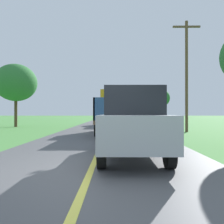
{
  "coord_description": "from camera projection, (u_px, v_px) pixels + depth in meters",
  "views": [
    {
      "loc": [
        0.51,
        -5.0,
        1.35
      ],
      "look_at": [
        0.37,
        8.71,
        1.4
      ],
      "focal_mm": 35.4,
      "sensor_mm": 36.0,
      "label": 1
    }
  ],
  "objects": [
    {
      "name": "ground_plane",
      "position": [
        92.0,
        172.0,
        5.0
      ],
      "size": [
        200.0,
        200.0,
        0.0
      ],
      "primitive_type": "plane",
      "color": "#47843D"
    },
    {
      "name": "road_surface",
      "position": [
        92.0,
        170.0,
        5.0
      ],
      "size": [
        6.4,
        120.0,
        0.08
      ],
      "primitive_type": "cube",
      "color": "#4C4C4F",
      "rests_on": "ground"
    },
    {
      "name": "centre_line",
      "position": [
        92.0,
        169.0,
        5.0
      ],
      "size": [
        0.14,
        108.0,
        0.01
      ],
      "primitive_type": "cube",
      "color": "#E0D64C",
      "rests_on": "road_surface"
    },
    {
      "name": "banana_truck_near",
      "position": [
        117.0,
        111.0,
        14.06
      ],
      "size": [
        2.38,
        5.82,
        2.8
      ],
      "color": "#2D2D30",
      "rests_on": "road_surface"
    },
    {
      "name": "banana_truck_far",
      "position": [
        117.0,
        112.0,
        23.47
      ],
      "size": [
        2.38,
        5.82,
        2.8
      ],
      "color": "#2D2D30",
      "rests_on": "road_surface"
    },
    {
      "name": "utility_pole_roadside",
      "position": [
        187.0,
        72.0,
        15.6
      ],
      "size": [
        1.93,
        0.2,
        7.85
      ],
      "color": "brown",
      "rests_on": "ground"
    },
    {
      "name": "roadside_tree_near_left",
      "position": [
        16.0,
        83.0,
        21.12
      ],
      "size": [
        3.94,
        3.94,
        6.01
      ],
      "color": "#4C3823",
      "rests_on": "ground"
    },
    {
      "name": "roadside_tree_mid_right",
      "position": [
        160.0,
        98.0,
        28.99
      ],
      "size": [
        2.67,
        2.67,
        4.48
      ],
      "color": "#4C3823",
      "rests_on": "ground"
    },
    {
      "name": "following_car",
      "position": [
        131.0,
        123.0,
        6.23
      ],
      "size": [
        1.74,
        4.1,
        1.92
      ],
      "color": "#B7BABF",
      "rests_on": "road_surface"
    }
  ]
}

